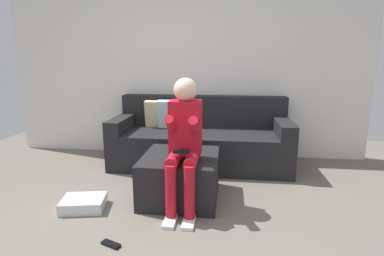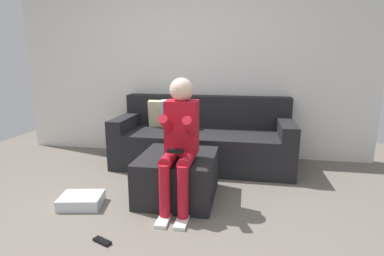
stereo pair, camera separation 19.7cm
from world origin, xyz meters
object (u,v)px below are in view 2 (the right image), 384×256
(ottoman, at_px, (178,176))
(storage_bin, at_px, (81,200))
(person_seated, at_px, (180,135))
(remote_near_ottoman, at_px, (102,241))
(couch_sectional, at_px, (203,139))

(ottoman, bearing_deg, storage_bin, -157.76)
(ottoman, xyz_separation_m, person_seated, (0.07, -0.18, 0.47))
(remote_near_ottoman, bearing_deg, couch_sectional, 98.59)
(storage_bin, bearing_deg, ottoman, 22.24)
(couch_sectional, height_order, remote_near_ottoman, couch_sectional)
(ottoman, bearing_deg, person_seated, -69.90)
(couch_sectional, relative_size, storage_bin, 5.86)
(person_seated, bearing_deg, ottoman, 110.10)
(couch_sectional, xyz_separation_m, ottoman, (-0.09, -1.07, -0.11))
(ottoman, xyz_separation_m, storage_bin, (-0.86, -0.35, -0.17))
(couch_sectional, relative_size, ottoman, 2.91)
(ottoman, height_order, remote_near_ottoman, ottoman)
(couch_sectional, xyz_separation_m, remote_near_ottoman, (-0.48, -1.94, -0.32))
(ottoman, height_order, person_seated, person_seated)
(ottoman, distance_m, storage_bin, 0.94)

